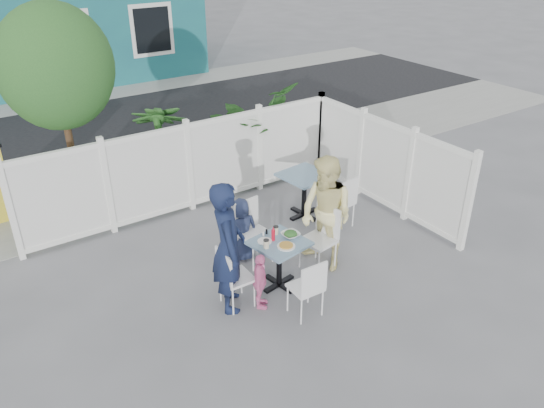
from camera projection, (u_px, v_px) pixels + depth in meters
ground at (260, 274)px, 7.79m from camera, size 80.00×80.00×0.00m
near_sidewalk at (157, 182)px, 10.57m from camera, size 24.00×2.60×0.01m
street at (98, 129)px, 13.28m from camera, size 24.00×5.00×0.01m
far_sidewalk at (64, 99)px, 15.55m from camera, size 24.00×1.60×0.01m
fence_back at (190, 169)px, 9.23m from camera, size 5.86×0.08×1.60m
fence_right at (384, 166)px, 9.34m from camera, size 0.08×3.66×1.60m
tree at (56, 68)px, 8.20m from camera, size 1.80×1.62×3.59m
potted_shrub_a at (165, 151)px, 9.61m from camera, size 1.37×1.37×1.83m
potted_shrub_b at (252, 132)px, 10.41m from camera, size 2.12×2.00×1.88m
main_table at (279, 252)px, 7.30m from camera, size 0.79×0.79×0.72m
spare_table at (304, 184)px, 9.08m from camera, size 0.84×0.84×0.80m
chair_left at (231, 274)px, 6.92m from camera, size 0.40×0.41×0.89m
chair_right at (322, 233)px, 7.73m from camera, size 0.49×0.51×0.98m
chair_back at (251, 227)px, 7.89m from camera, size 0.49×0.48×0.98m
chair_near at (309, 285)px, 6.73m from camera, size 0.40×0.39×0.86m
chair_spare at (343, 199)px, 8.73m from camera, size 0.48×0.46×0.93m
man at (228, 247)px, 6.76m from camera, size 0.67×0.78×1.82m
woman at (326, 214)px, 7.61m from camera, size 0.74×0.91×1.74m
boy at (242, 230)px, 7.95m from camera, size 0.55×0.43×1.00m
toddler at (260, 282)px, 6.95m from camera, size 0.45×0.50×0.81m
plate_main at (286, 246)px, 7.12m from camera, size 0.25×0.25×0.02m
plate_side at (265, 241)px, 7.23m from camera, size 0.20×0.20×0.01m
salad_bowl at (291, 235)px, 7.33m from camera, size 0.24×0.24×0.06m
coffee_cup_a at (266, 244)px, 7.07m from camera, size 0.08×0.08×0.11m
coffee_cup_b at (276, 231)px, 7.39m from camera, size 0.07×0.07×0.11m
ketchup_bottle at (273, 235)px, 7.23m from camera, size 0.05×0.05×0.16m
salt_shaker at (263, 234)px, 7.35m from camera, size 0.03×0.03×0.07m
pepper_shaker at (267, 232)px, 7.40m from camera, size 0.03×0.03×0.07m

